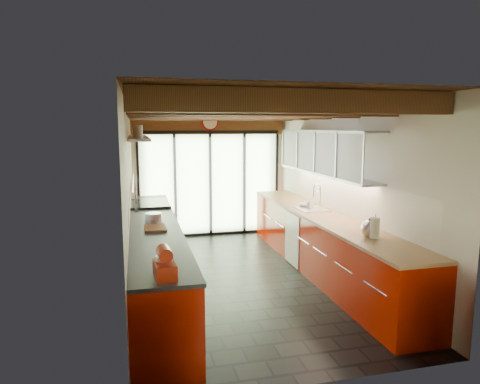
{
  "coord_description": "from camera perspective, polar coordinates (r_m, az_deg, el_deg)",
  "views": [
    {
      "loc": [
        -1.49,
        -5.97,
        2.25
      ],
      "look_at": [
        0.07,
        0.4,
        1.25
      ],
      "focal_mm": 32.0,
      "sensor_mm": 36.0,
      "label": 1
    }
  ],
  "objects": [
    {
      "name": "paper_towel",
      "position": [
        5.39,
        17.53,
        -4.64
      ],
      "size": [
        0.13,
        0.13,
        0.3
      ],
      "color": "white",
      "rests_on": "right_counter"
    },
    {
      "name": "right_counter",
      "position": [
        6.82,
        10.77,
        -6.7
      ],
      "size": [
        0.68,
        5.0,
        0.92
      ],
      "color": "#A81500",
      "rests_on": "ground"
    },
    {
      "name": "left_wall_fixtures",
      "position": [
        6.16,
        -13.57,
        4.67
      ],
      "size": [
        0.28,
        2.6,
        0.96
      ],
      "color": "silver",
      "rests_on": "ground"
    },
    {
      "name": "stand_mixer",
      "position": [
        3.92,
        -10.02,
        -9.49
      ],
      "size": [
        0.2,
        0.33,
        0.29
      ],
      "color": "#B8270E",
      "rests_on": "left_counter"
    },
    {
      "name": "range_stove",
      "position": [
        7.63,
        -11.81,
        -5.01
      ],
      "size": [
        0.66,
        0.9,
        0.97
      ],
      "color": "silver",
      "rests_on": "ground"
    },
    {
      "name": "glass_door",
      "position": [
        8.81,
        -4.0,
        4.8
      ],
      "size": [
        2.95,
        0.1,
        2.9
      ],
      "color": "#C6EAAD",
      "rests_on": "ground"
    },
    {
      "name": "ceiling_beams",
      "position": [
        6.52,
        -0.56,
        10.53
      ],
      "size": [
        3.14,
        5.06,
        4.9
      ],
      "color": "#593316",
      "rests_on": "ground"
    },
    {
      "name": "bowl",
      "position": [
        7.28,
        8.77,
        -1.74
      ],
      "size": [
        0.23,
        0.23,
        0.06
      ],
      "primitive_type": "imported",
      "rotation": [
        0.0,
        0.0,
        0.03
      ],
      "color": "silver",
      "rests_on": "right_counter"
    },
    {
      "name": "ground",
      "position": [
        6.55,
        0.24,
        -11.42
      ],
      "size": [
        5.5,
        5.5,
        0.0
      ],
      "primitive_type": "plane",
      "color": "black",
      "rests_on": "ground"
    },
    {
      "name": "kettle",
      "position": [
        5.48,
        16.94,
        -4.54
      ],
      "size": [
        0.22,
        0.27,
        0.26
      ],
      "color": "silver",
      "rests_on": "right_counter"
    },
    {
      "name": "sink_assembly",
      "position": [
        7.06,
        9.64,
        -1.97
      ],
      "size": [
        0.45,
        0.52,
        0.43
      ],
      "color": "silver",
      "rests_on": "right_counter"
    },
    {
      "name": "pot_large",
      "position": [
        6.09,
        -11.42,
        -3.43
      ],
      "size": [
        0.26,
        0.26,
        0.14
      ],
      "primitive_type": "cylinder",
      "rotation": [
        0.0,
        0.0,
        -0.15
      ],
      "color": "silver",
      "rests_on": "left_counter"
    },
    {
      "name": "room_shell",
      "position": [
        6.18,
        0.25,
        3.14
      ],
      "size": [
        5.5,
        5.5,
        5.5
      ],
      "color": "silver",
      "rests_on": "ground"
    },
    {
      "name": "left_counter",
      "position": [
        6.23,
        -11.32,
        -8.18
      ],
      "size": [
        0.68,
        5.0,
        0.92
      ],
      "color": "#A81500",
      "rests_on": "ground"
    },
    {
      "name": "upper_cabinets_right",
      "position": [
        6.93,
        11.25,
        5.2
      ],
      "size": [
        0.34,
        3.0,
        3.0
      ],
      "color": "silver",
      "rests_on": "ground"
    },
    {
      "name": "cutting_board",
      "position": [
        5.73,
        -11.23,
        -4.75
      ],
      "size": [
        0.28,
        0.39,
        0.03
      ],
      "primitive_type": "cube",
      "rotation": [
        0.0,
        0.0,
        0.02
      ],
      "color": "brown",
      "rests_on": "left_counter"
    },
    {
      "name": "soap_bottle",
      "position": [
        7.1,
        9.35,
        -1.54
      ],
      "size": [
        0.1,
        0.1,
        0.17
      ],
      "primitive_type": "imported",
      "rotation": [
        0.0,
        0.0,
        0.29
      ],
      "color": "silver",
      "rests_on": "right_counter"
    },
    {
      "name": "pot_small",
      "position": [
        6.35,
        -11.51,
        -3.18
      ],
      "size": [
        0.24,
        0.24,
        0.09
      ],
      "primitive_type": "cylinder",
      "rotation": [
        0.0,
        0.0,
        0.04
      ],
      "color": "silver",
      "rests_on": "left_counter"
    }
  ]
}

